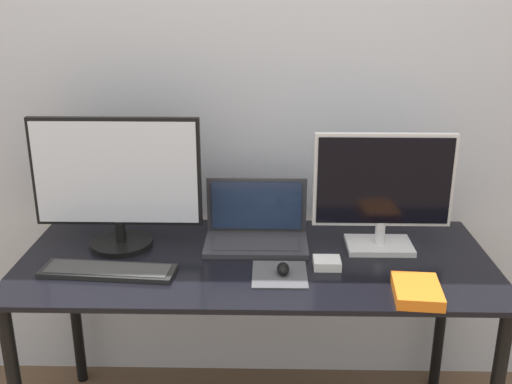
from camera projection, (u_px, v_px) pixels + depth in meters
wall_back at (258, 93)px, 2.33m from camera, size 7.00×0.05×2.50m
desk at (256, 280)px, 2.13m from camera, size 1.65×0.71×0.74m
monitor_left at (117, 182)px, 2.12m from camera, size 0.60×0.23×0.48m
monitor_right at (383, 190)px, 2.11m from camera, size 0.49×0.17×0.43m
laptop at (257, 228)px, 2.21m from camera, size 0.38×0.22×0.23m
keyboard at (108, 271)px, 1.99m from camera, size 0.46×0.16×0.02m
mousepad at (280, 274)px, 1.97m from camera, size 0.18×0.20×0.00m
mouse at (283, 269)px, 1.97m from camera, size 0.04×0.07×0.03m
book at (417, 291)px, 1.83m from camera, size 0.16×0.20×0.04m
power_brick at (327, 263)px, 2.03m from camera, size 0.09×0.08×0.03m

